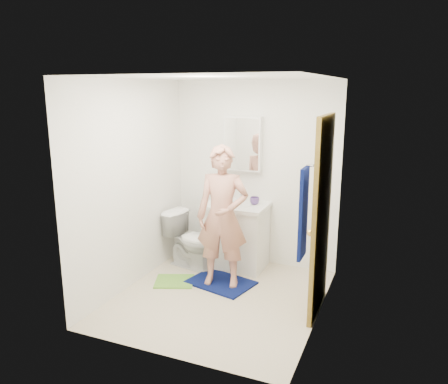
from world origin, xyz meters
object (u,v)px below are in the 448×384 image
Objects in this scene: vanity_cabinet at (236,237)px; man at (222,217)px; towel at (303,214)px; soap_dispenser at (220,196)px; toothbrush_cup at (255,201)px; medicine_cabinet at (243,144)px; toilet at (192,240)px.

man is at bearing -84.59° from vanity_cabinet.
vanity_cabinet is at bearing 128.47° from towel.
soap_dispenser is 1.64× the size of toothbrush_cup.
medicine_cabinet reaches higher than toilet.
towel reaches higher than toilet.
toothbrush_cup reaches higher than toilet.
toothbrush_cup reaches higher than vanity_cabinet.
man is (0.06, -0.60, 0.45)m from vanity_cabinet.
soap_dispenser is 0.60m from man.
toothbrush_cup is at bearing 16.76° from vanity_cabinet.
man reaches higher than toilet.
medicine_cabinet is 1.42m from toilet.
man reaches higher than soap_dispenser.
man reaches higher than towel.
toilet is 3.68× the size of soap_dispenser.
medicine_cabinet is 0.74m from soap_dispenser.
soap_dispenser reaches higher than toothbrush_cup.
towel is 1.86m from toothbrush_cup.
toilet is at bearing 143.72° from towel.
towel is 6.58× the size of toothbrush_cup.
soap_dispenser is at bearing 134.36° from towel.
towel reaches higher than toothbrush_cup.
vanity_cabinet is 0.59m from soap_dispenser.
medicine_cabinet is 0.75m from toothbrush_cup.
toilet is (-0.53, -0.23, -0.03)m from vanity_cabinet.
towel is at bearing -45.64° from soap_dispenser.
vanity_cabinet is 1.22m from medicine_cabinet.
vanity_cabinet is at bearing 84.24° from man.
toilet is at bearing -154.00° from soap_dispenser.
vanity_cabinet is at bearing -163.24° from toothbrush_cup.
toothbrush_cup is 0.69m from man.
soap_dispenser is at bearing 104.88° from man.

